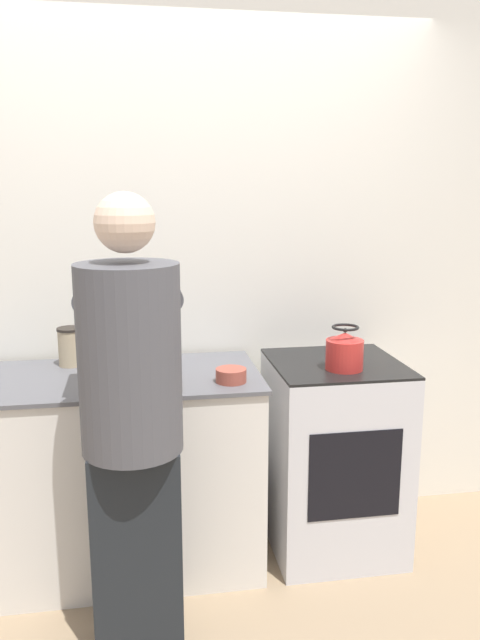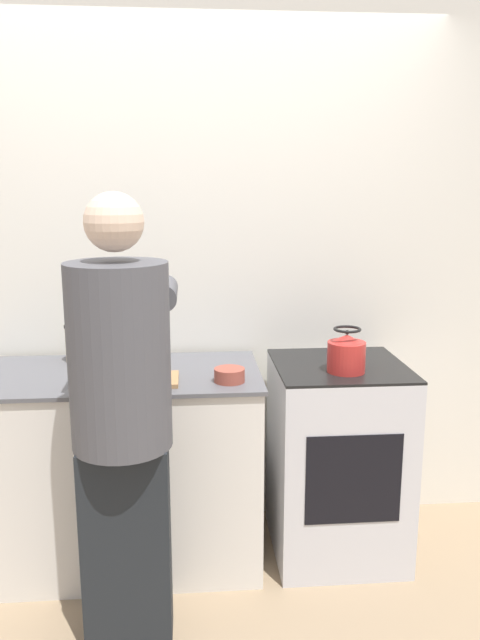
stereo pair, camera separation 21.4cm
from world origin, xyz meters
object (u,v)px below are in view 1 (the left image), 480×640
knife (143,382)px  canister_jar (71,346)px  oven (333,455)px  bowl_prep (231,375)px  person (132,416)px  kettle (345,351)px  cutting_board (143,382)px

knife → canister_jar: canister_jar is taller
oven → bowl_prep: 0.72m
person → canister_jar: bearing=110.5°
person → kettle: (0.93, 0.41, 0.09)m
oven → person: size_ratio=0.54×
cutting_board → kettle: 0.89m
canister_jar → person: bearing=-69.5°
cutting_board → kettle: kettle is taller
oven → knife: 1.01m
person → kettle: person is taller
oven → cutting_board: bearing=-171.5°
kettle → canister_jar: 1.25m
cutting_board → kettle: bearing=1.1°
cutting_board → canister_jar: bearing=132.9°
kettle → cutting_board: bearing=-178.9°
person → kettle: bearing=24.0°
person → oven: bearing=29.6°
cutting_board → bowl_prep: (0.37, -0.02, 0.02)m
cutting_board → knife: size_ratio=1.39×
oven → kettle: (-0.00, -0.11, 0.54)m
canister_jar → cutting_board: bearing=-47.1°
knife → kettle: 0.89m
person → knife: person is taller
person → knife: 0.37m
bowl_prep → knife: bearing=-179.3°
kettle → canister_jar: (-1.20, 0.33, -0.01)m
person → kettle: 1.02m
bowl_prep → canister_jar: (-0.69, 0.37, 0.06)m
cutting_board → canister_jar: size_ratio=1.71×
oven → canister_jar: size_ratio=5.17×
knife → bowl_prep: bearing=-25.9°
oven → kettle: size_ratio=4.69×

